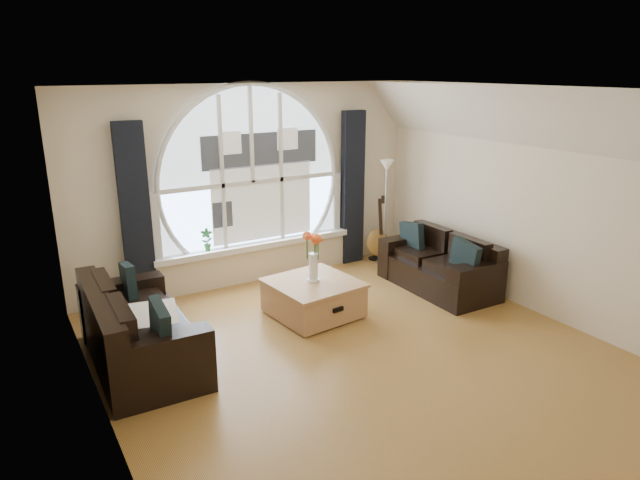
{
  "coord_description": "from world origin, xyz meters",
  "views": [
    {
      "loc": [
        -3.09,
        -4.29,
        2.91
      ],
      "look_at": [
        0.0,
        0.9,
        1.05
      ],
      "focal_mm": 31.78,
      "sensor_mm": 36.0,
      "label": 1
    }
  ],
  "objects": [
    {
      "name": "vase_flowers",
      "position": [
        0.09,
        1.21,
        0.83
      ],
      "size": [
        0.24,
        0.24,
        0.7
      ],
      "primitive_type": "cube",
      "color": "white",
      "rests_on": "coffee_chest"
    },
    {
      "name": "attic_slope",
      "position": [
        2.2,
        0.0,
        2.35
      ],
      "size": [
        0.92,
        5.5,
        0.72
      ],
      "primitive_type": "cube",
      "color": "silver",
      "rests_on": "ground"
    },
    {
      "name": "curtain_right",
      "position": [
        1.6,
        2.63,
        1.15
      ],
      "size": [
        0.35,
        0.12,
        2.3
      ],
      "primitive_type": "cube",
      "color": "black",
      "rests_on": "ground"
    },
    {
      "name": "ground",
      "position": [
        0.0,
        0.0,
        0.0
      ],
      "size": [
        5.0,
        5.5,
        0.01
      ],
      "primitive_type": "cube",
      "color": "brown",
      "rests_on": "ground"
    },
    {
      "name": "guitar",
      "position": [
        1.95,
        2.43,
        0.53
      ],
      "size": [
        0.41,
        0.33,
        1.06
      ],
      "primitive_type": "cube",
      "rotation": [
        0.0,
        0.0,
        -0.28
      ],
      "color": "brown",
      "rests_on": "ground"
    },
    {
      "name": "curtain_left",
      "position": [
        -1.6,
        2.63,
        1.15
      ],
      "size": [
        0.35,
        0.12,
        2.3
      ],
      "primitive_type": "cube",
      "color": "black",
      "rests_on": "ground"
    },
    {
      "name": "wall_back",
      "position": [
        0.0,
        2.75,
        1.35
      ],
      "size": [
        5.0,
        0.01,
        2.7
      ],
      "primitive_type": "cube",
      "color": "beige",
      "rests_on": "ground"
    },
    {
      "name": "window_sill",
      "position": [
        0.0,
        2.65,
        0.51
      ],
      "size": [
        2.9,
        0.22,
        0.08
      ],
      "primitive_type": "cube",
      "color": "white",
      "rests_on": "wall_back"
    },
    {
      "name": "potted_plant",
      "position": [
        -0.71,
        2.65,
        0.7
      ],
      "size": [
        0.19,
        0.15,
        0.31
      ],
      "primitive_type": "imported",
      "rotation": [
        0.0,
        0.0,
        -0.3
      ],
      "color": "#1E6023",
      "rests_on": "window_sill"
    },
    {
      "name": "floor_lamp",
      "position": [
        1.95,
        2.27,
        0.8
      ],
      "size": [
        0.24,
        0.24,
        1.6
      ],
      "primitive_type": "cube",
      "color": "#B2B2B2",
      "rests_on": "ground"
    },
    {
      "name": "throw_blanket",
      "position": [
        -1.91,
        1.03,
        0.5
      ],
      "size": [
        0.65,
        0.65,
        0.1
      ],
      "primitive_type": "cube",
      "rotation": [
        0.0,
        0.0,
        -0.2
      ],
      "color": "silver",
      "rests_on": "sofa_left"
    },
    {
      "name": "wall_right",
      "position": [
        2.5,
        0.0,
        1.35
      ],
      "size": [
        0.01,
        5.5,
        2.7
      ],
      "primitive_type": "cube",
      "color": "beige",
      "rests_on": "ground"
    },
    {
      "name": "ceiling",
      "position": [
        0.0,
        0.0,
        2.7
      ],
      "size": [
        5.0,
        5.5,
        0.01
      ],
      "primitive_type": "cube",
      "color": "silver",
      "rests_on": "ground"
    },
    {
      "name": "neighbor_house",
      "position": [
        0.15,
        2.71,
        1.5
      ],
      "size": [
        1.7,
        0.02,
        1.5
      ],
      "primitive_type": "cube",
      "color": "silver",
      "rests_on": "wall_back"
    },
    {
      "name": "wall_left",
      "position": [
        -2.5,
        0.0,
        1.35
      ],
      "size": [
        0.01,
        5.5,
        2.7
      ],
      "primitive_type": "cube",
      "color": "beige",
      "rests_on": "ground"
    },
    {
      "name": "sofa_left",
      "position": [
        -1.99,
        1.1,
        0.4
      ],
      "size": [
        0.96,
        1.86,
        0.82
      ],
      "primitive_type": "cube",
      "rotation": [
        0.0,
        0.0,
        -0.02
      ],
      "color": "black",
      "rests_on": "ground"
    },
    {
      "name": "arched_window",
      "position": [
        0.0,
        2.72,
        1.62
      ],
      "size": [
        2.6,
        0.06,
        2.15
      ],
      "primitive_type": "cube",
      "color": "silver",
      "rests_on": "wall_back"
    },
    {
      "name": "coffee_chest",
      "position": [
        0.09,
        1.2,
        0.24
      ],
      "size": [
        1.07,
        1.07,
        0.48
      ],
      "primitive_type": "cube",
      "rotation": [
        0.0,
        0.0,
        0.1
      ],
      "color": "#A57346",
      "rests_on": "ground"
    },
    {
      "name": "window_frame",
      "position": [
        0.0,
        2.69,
        1.62
      ],
      "size": [
        2.76,
        0.08,
        2.15
      ],
      "primitive_type": "cube",
      "color": "white",
      "rests_on": "wall_back"
    },
    {
      "name": "sofa_right",
      "position": [
        1.97,
        1.08,
        0.4
      ],
      "size": [
        0.84,
        1.65,
        0.73
      ],
      "primitive_type": "cube",
      "rotation": [
        0.0,
        0.0,
        -0.01
      ],
      "color": "black",
      "rests_on": "ground"
    }
  ]
}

